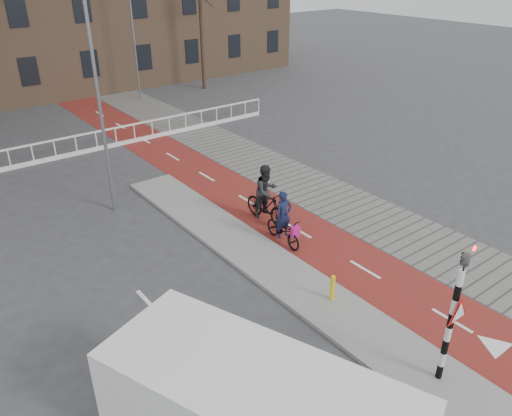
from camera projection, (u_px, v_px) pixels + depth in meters
ground at (385, 324)px, 13.02m from camera, size 120.00×120.00×0.00m
bike_lane at (220, 184)px, 20.90m from camera, size 2.50×60.00×0.01m
sidewalk at (271, 169)px, 22.41m from camera, size 3.00×60.00×0.01m
curb_island at (268, 264)px, 15.44m from camera, size 1.80×16.00×0.12m
traffic_signal at (454, 311)px, 10.36m from camera, size 0.80×0.80×3.68m
bollard at (332, 288)px, 13.59m from camera, size 0.12×0.12×0.75m
cyclist_near at (283, 226)px, 16.40m from camera, size 0.75×1.80×1.85m
cyclist_far at (266, 199)px, 17.59m from camera, size 0.98×2.07×2.16m
railing at (10, 163)px, 22.18m from camera, size 28.00×0.10×0.99m
tree_right at (202, 29)px, 33.93m from camera, size 0.25×0.25×8.07m
streetlight_near at (100, 106)px, 17.01m from camera, size 0.12×0.12×7.95m
streetlight_right at (134, 35)px, 31.32m from camera, size 0.12×0.12×8.16m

